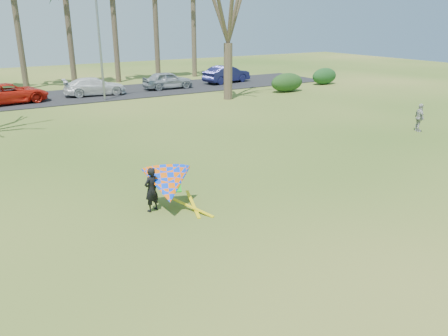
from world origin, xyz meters
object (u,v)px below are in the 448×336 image
pedestrian_b (419,118)px  kite_flyer (167,185)px  car_4 (168,80)px  bare_tree_right (228,4)px  car_5 (227,74)px  streetlight (101,36)px  car_2 (10,93)px  car_3 (95,86)px

pedestrian_b → kite_flyer: (-15.40, -2.38, 0.10)m
kite_flyer → car_4: bearing=65.8°
car_4 → pedestrian_b: size_ratio=2.84×
bare_tree_right → pedestrian_b: size_ratio=6.27×
bare_tree_right → car_5: bare_tree_right is taller
streetlight → car_4: (5.97, 2.57, -3.69)m
bare_tree_right → car_5: bearing=59.3°
bare_tree_right → car_2: bare_tree_right is taller
bare_tree_right → car_3: bearing=141.1°
car_3 → pedestrian_b: bearing=-144.5°
kite_flyer → car_3: bearing=80.0°
car_3 → car_5: bearing=-81.4°
bare_tree_right → car_5: 10.06m
car_5 → bare_tree_right: bearing=137.6°
car_3 → car_2: bearing=99.6°
car_2 → car_5: car_5 is taller
bare_tree_right → car_4: size_ratio=2.21×
bare_tree_right → pedestrian_b: bare_tree_right is taller
car_2 → car_3: car_2 is taller
car_3 → car_4: size_ratio=1.10×
streetlight → car_3: 4.47m
bare_tree_right → streetlight: bearing=153.0°
streetlight → car_3: bearing=93.5°
car_3 → kite_flyer: bearing=175.5°
car_4 → streetlight: bearing=113.5°
bare_tree_right → car_4: (-1.87, 6.57, -5.80)m
car_5 → kite_flyer: (-16.15, -22.93, 0.02)m
streetlight → kite_flyer: streetlight is taller
bare_tree_right → kite_flyer: bare_tree_right is taller
car_5 → pedestrian_b: car_5 is taller
kite_flyer → car_2: bearing=95.3°
car_4 → car_3: bearing=91.3°
bare_tree_right → pedestrian_b: (3.48, -13.45, -5.83)m
car_3 → car_5: car_5 is taller
car_5 → pedestrian_b: size_ratio=3.14×
car_4 → kite_flyer: kite_flyer is taller
car_2 → car_5: bearing=-94.5°
car_2 → streetlight: bearing=-116.3°
car_3 → car_4: (6.12, 0.12, 0.04)m
pedestrian_b → car_4: bearing=43.6°
streetlight → kite_flyer: 20.57m
streetlight → car_2: (-6.10, 2.03, -3.71)m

